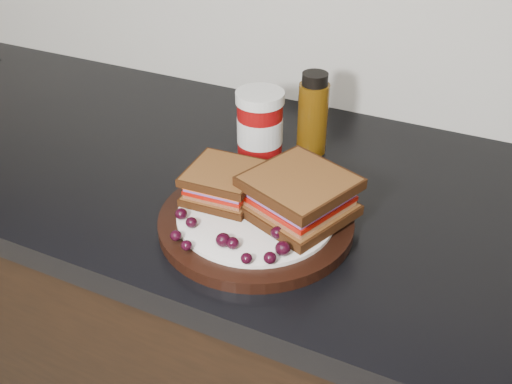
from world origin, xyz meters
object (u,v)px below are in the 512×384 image
at_px(plate, 256,221).
at_px(condiment_jar, 260,125).
at_px(sandwich_left, 223,183).
at_px(oil_bottle, 313,114).

bearing_deg(plate, condiment_jar, 113.55).
bearing_deg(plate, sandwich_left, 163.35).
xyz_separation_m(plate, condiment_jar, (-0.08, 0.19, 0.05)).
distance_m(plate, oil_bottle, 0.25).
distance_m(plate, sandwich_left, 0.07).
distance_m(condiment_jar, oil_bottle, 0.09).
relative_size(sandwich_left, condiment_jar, 0.84).
height_order(sandwich_left, oil_bottle, oil_bottle).
xyz_separation_m(sandwich_left, oil_bottle, (0.05, 0.22, 0.03)).
height_order(plate, oil_bottle, oil_bottle).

